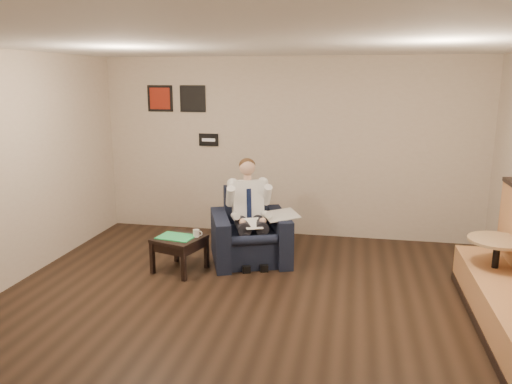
% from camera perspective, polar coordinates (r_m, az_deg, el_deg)
% --- Properties ---
extents(ground, '(6.00, 6.00, 0.00)m').
position_cam_1_polar(ground, '(5.43, -0.83, -14.15)').
color(ground, black).
rests_on(ground, ground).
extents(wall_back, '(6.00, 0.02, 2.80)m').
position_cam_1_polar(wall_back, '(7.87, 3.76, 5.04)').
color(wall_back, beige).
rests_on(wall_back, ground).
extents(wall_front, '(6.00, 0.02, 2.80)m').
position_cam_1_polar(wall_front, '(2.27, -17.75, -15.68)').
color(wall_front, beige).
rests_on(wall_front, ground).
extents(ceiling, '(6.00, 6.00, 0.02)m').
position_cam_1_polar(ceiling, '(4.85, -0.94, 16.84)').
color(ceiling, white).
rests_on(ceiling, wall_back).
extents(seating_sign, '(0.32, 0.02, 0.20)m').
position_cam_1_polar(seating_sign, '(8.11, -5.43, 5.96)').
color(seating_sign, black).
rests_on(seating_sign, wall_back).
extents(art_print_left, '(0.42, 0.03, 0.42)m').
position_cam_1_polar(art_print_left, '(8.33, -10.90, 10.46)').
color(art_print_left, maroon).
rests_on(art_print_left, wall_back).
extents(art_print_right, '(0.42, 0.03, 0.42)m').
position_cam_1_polar(art_print_right, '(8.14, -7.24, 10.53)').
color(art_print_right, black).
rests_on(art_print_right, wall_back).
extents(armchair, '(1.29, 1.29, 0.97)m').
position_cam_1_polar(armchair, '(6.83, -0.69, -3.97)').
color(armchair, black).
rests_on(armchair, ground).
extents(seated_man, '(0.93, 1.11, 1.33)m').
position_cam_1_polar(seated_man, '(6.66, -0.53, -2.80)').
color(seated_man, silver).
rests_on(seated_man, armchair).
extents(lap_papers, '(0.33, 0.38, 0.01)m').
position_cam_1_polar(lap_papers, '(6.58, -0.39, -3.62)').
color(lap_papers, white).
rests_on(lap_papers, seated_man).
extents(newspaper, '(0.60, 0.65, 0.01)m').
position_cam_1_polar(newspaper, '(6.76, 2.86, -2.64)').
color(newspaper, silver).
rests_on(newspaper, armchair).
extents(side_table, '(0.70, 0.70, 0.46)m').
position_cam_1_polar(side_table, '(6.63, -8.71, -7.01)').
color(side_table, black).
rests_on(side_table, ground).
extents(green_folder, '(0.51, 0.40, 0.01)m').
position_cam_1_polar(green_folder, '(6.55, -9.10, -5.08)').
color(green_folder, '#28CB66').
rests_on(green_folder, side_table).
extents(coffee_mug, '(0.10, 0.10, 0.10)m').
position_cam_1_polar(coffee_mug, '(6.52, -6.85, -4.70)').
color(coffee_mug, white).
rests_on(coffee_mug, side_table).
extents(smartphone, '(0.16, 0.13, 0.01)m').
position_cam_1_polar(smartphone, '(6.64, -7.57, -4.79)').
color(smartphone, black).
rests_on(smartphone, side_table).
extents(cafe_table, '(0.79, 0.79, 0.77)m').
position_cam_1_polar(cafe_table, '(6.13, 25.57, -8.28)').
color(cafe_table, '#9D7C55').
rests_on(cafe_table, ground).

